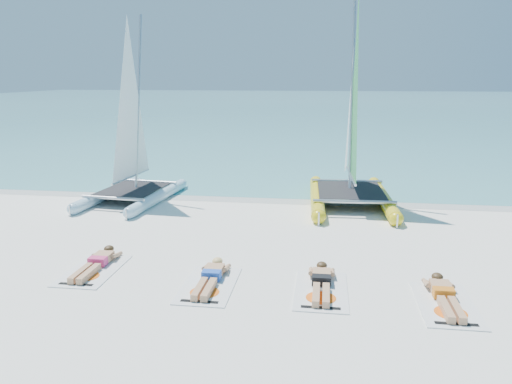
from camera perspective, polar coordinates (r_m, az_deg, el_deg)
ground at (r=11.53m, az=-4.32°, el=-7.18°), size 140.00×140.00×0.00m
sea at (r=73.70m, az=6.19°, el=10.05°), size 140.00×115.00×0.01m
wet_sand_strip at (r=16.71m, az=-0.36°, el=-0.65°), size 140.00×1.40×0.01m
catamaran_blue at (r=16.60m, az=-14.04°, el=5.29°), size 2.58×4.69×6.14m
catamaran_yellow at (r=16.33m, az=10.84°, el=6.78°), size 2.69×5.64×7.12m
towel_a at (r=11.15m, az=-18.11°, el=-8.50°), size 1.00×1.85×0.02m
sunbather_a at (r=11.27m, az=-17.72°, el=-7.64°), size 0.37×1.73×0.26m
towel_b at (r=9.95m, az=-5.41°, el=-10.56°), size 1.00×1.85×0.02m
sunbather_b at (r=10.08m, az=-5.17°, el=-9.56°), size 0.37×1.73×0.26m
towel_c at (r=9.77m, az=7.45°, el=-11.10°), size 1.00×1.85×0.02m
sunbather_c at (r=9.90m, az=7.48°, el=-10.07°), size 0.37×1.73×0.26m
towel_d at (r=9.77m, az=20.89°, el=-11.91°), size 1.00×1.85×0.02m
sunbather_d at (r=9.89m, az=20.70°, el=-10.87°), size 0.37×1.73×0.26m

